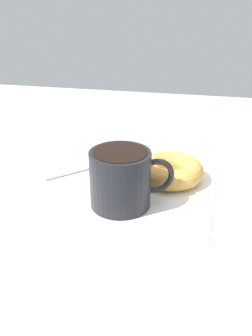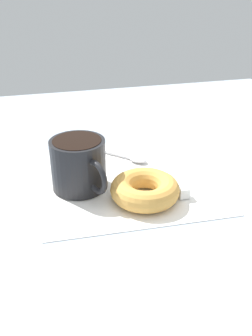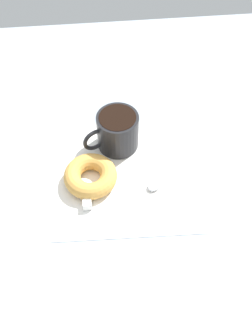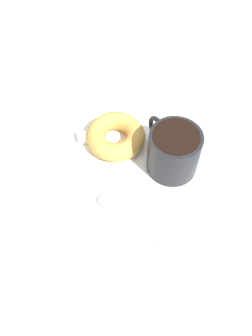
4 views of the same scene
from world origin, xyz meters
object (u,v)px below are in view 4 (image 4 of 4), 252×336
Objects in this scene: donut at (118,136)px; spoon at (114,208)px; coffee_cup at (173,148)px; sugar_cube at (83,138)px.

donut is 14.89cm from spoon.
coffee_cup is 6.95× the size of sugar_cube.
coffee_cup is at bearing -113.86° from sugar_cube.
coffee_cup reaches higher than spoon.
donut is at bearing -7.64° from spoon.
coffee_cup is 1.19× the size of spoon.
coffee_cup is 18.04cm from sugar_cube.
sugar_cube reaches higher than spoon.
coffee_cup is 11.51cm from donut.
sugar_cube is (15.73, 4.82, 0.48)cm from spoon.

